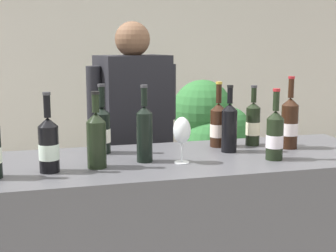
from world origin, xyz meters
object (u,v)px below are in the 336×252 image
wine_bottle_4 (290,123)px  wine_bottle_5 (96,138)px  person_server (134,165)px  wine_bottle_0 (102,129)px  wine_bottle_8 (275,135)px  wine_bottle_1 (218,125)px  wine_bottle_2 (253,124)px  potted_shrub (209,136)px  wine_bottle_7 (49,145)px  wine_bottle_9 (229,126)px  wine_bottle_3 (144,132)px  wine_glass (182,132)px

wine_bottle_4 → wine_bottle_5: size_ratio=1.11×
person_server → wine_bottle_0: bearing=-117.3°
wine_bottle_8 → wine_bottle_0: bearing=156.3°
wine_bottle_1 → wine_bottle_5: (-0.64, -0.26, 0.01)m
wine_bottle_2 → potted_shrub: (0.23, 1.29, -0.33)m
wine_bottle_0 → wine_bottle_7: size_ratio=1.01×
wine_bottle_9 → potted_shrub: bearing=74.0°
wine_bottle_3 → wine_bottle_8: wine_bottle_3 is taller
wine_bottle_4 → wine_bottle_8: (-0.18, -0.19, -0.01)m
wine_bottle_2 → wine_bottle_4: wine_bottle_4 is taller
wine_bottle_5 → wine_glass: 0.37m
wine_bottle_3 → wine_bottle_8: bearing=-10.9°
wine_bottle_0 → wine_bottle_1: wine_bottle_0 is taller
wine_bottle_9 → person_server: size_ratio=0.20×
wine_bottle_2 → potted_shrub: wine_bottle_2 is taller
wine_bottle_4 → wine_glass: size_ratio=1.76×
wine_bottle_1 → wine_bottle_2: (0.18, -0.01, -0.00)m
wine_bottle_5 → wine_bottle_7: wine_bottle_7 is taller
wine_bottle_0 → wine_bottle_2: wine_bottle_0 is taller
wine_bottle_1 → wine_bottle_4: wine_bottle_4 is taller
wine_bottle_1 → wine_glass: 0.38m
wine_glass → wine_bottle_5: bearing=177.9°
wine_bottle_7 → person_server: bearing=56.5°
wine_glass → wine_bottle_2: bearing=29.4°
wine_bottle_3 → wine_bottle_9: (0.43, 0.08, -0.01)m
wine_bottle_0 → wine_bottle_3: wine_bottle_3 is taller
wine_bottle_0 → wine_bottle_5: 0.27m
wine_bottle_7 → person_server: (0.48, 0.73, -0.30)m
wine_bottle_7 → wine_bottle_9: bearing=10.2°
wine_bottle_1 → wine_bottle_4: size_ratio=0.92×
wine_bottle_0 → wine_bottle_8: wine_bottle_0 is taller
wine_bottle_0 → wine_bottle_5: bearing=-102.1°
wine_bottle_8 → wine_bottle_9: size_ratio=0.99×
wine_bottle_1 → person_server: bearing=127.2°
wine_bottle_0 → potted_shrub: wine_bottle_0 is taller
wine_bottle_3 → potted_shrub: 1.74m
wine_bottle_1 → potted_shrub: size_ratio=0.27×
wine_bottle_5 → wine_bottle_0: bearing=77.9°
person_server → wine_bottle_3: bearing=-96.4°
wine_bottle_3 → wine_bottle_7: 0.42m
wine_bottle_2 → wine_bottle_3: 0.64m
wine_glass → wine_bottle_1: bearing=44.9°
wine_bottle_1 → wine_bottle_3: bearing=-154.0°
wine_glass → person_server: 0.80m
wine_bottle_7 → potted_shrub: size_ratio=0.27×
wine_bottle_4 → wine_glass: wine_bottle_4 is taller
potted_shrub → wine_glass: bearing=-113.7°
wine_bottle_4 → wine_bottle_8: 0.26m
wine_bottle_8 → person_server: size_ratio=0.20×
wine_bottle_8 → wine_bottle_7: bearing=177.5°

